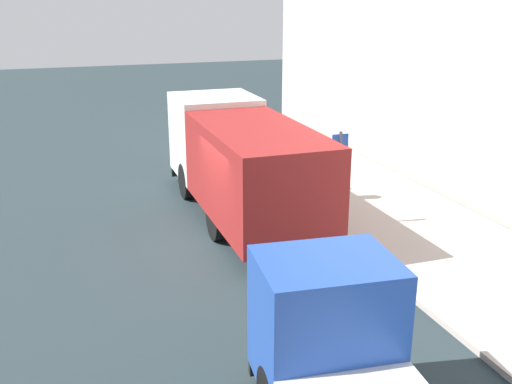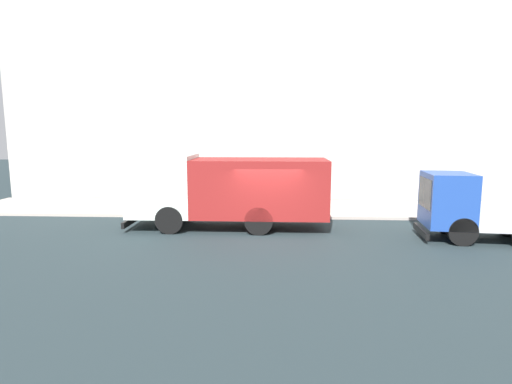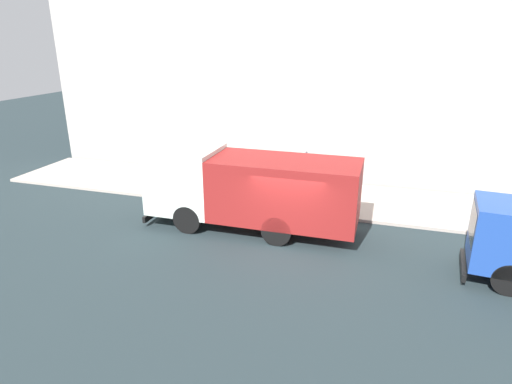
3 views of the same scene
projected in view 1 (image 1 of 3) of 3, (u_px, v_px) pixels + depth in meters
ground at (215, 245)px, 14.84m from camera, size 80.00×80.00×0.00m
sidewalk at (399, 219)px, 16.41m from camera, size 4.34×30.00×0.12m
large_utility_truck at (241, 159)px, 16.24m from camera, size 2.42×7.91×2.95m
pedestrian_walking at (331, 172)px, 17.51m from camera, size 0.43×0.43×1.59m
traffic_cone_orange at (297, 167)px, 19.79m from camera, size 0.49×0.49×0.71m
street_sign_post at (339, 171)px, 15.36m from camera, size 0.44×0.08×2.49m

